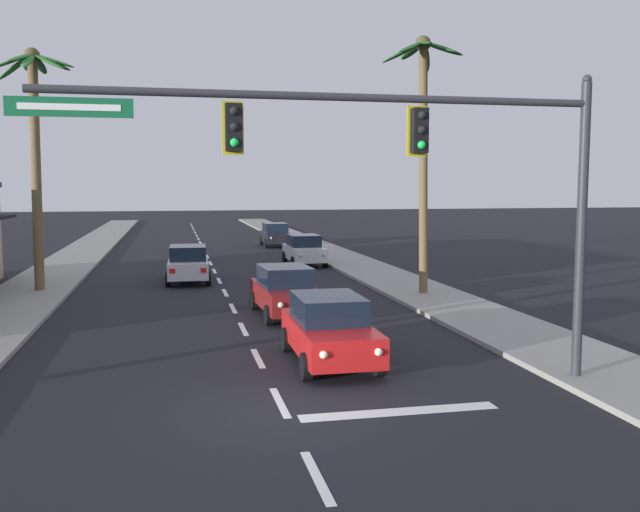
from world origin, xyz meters
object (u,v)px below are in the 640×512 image
Objects in this scene: sedan_parked_mid_kerb at (275,234)px; palm_right_second at (423,118)px; sedan_third_in_queue at (286,291)px; sedan_oncoming_far at (188,263)px; traffic_signal_mast at (419,159)px; sedan_lead_at_stop_bar at (329,329)px; sedan_parked_nearest_kerb at (304,250)px; palm_left_second at (35,127)px.

palm_right_second reaches higher than sedan_parked_mid_kerb.
sedan_third_in_queue and sedan_oncoming_far have the same top height.
sedan_parked_mid_kerb is at bearing 82.31° from sedan_third_in_queue.
traffic_signal_mast reaches higher than sedan_parked_mid_kerb.
traffic_signal_mast is 2.67× the size of sedan_lead_at_stop_bar.
sedan_parked_mid_kerb is 24.76m from palm_right_second.
sedan_lead_at_stop_bar is 0.44× the size of palm_right_second.
sedan_third_in_queue is 0.44× the size of palm_right_second.
sedan_third_in_queue is 15.01m from sedan_parked_nearest_kerb.
sedan_oncoming_far and sedan_parked_mid_kerb have the same top height.
traffic_signal_mast is 2.68× the size of sedan_parked_mid_kerb.
sedan_lead_at_stop_bar is at bearing -99.09° from sedan_parked_nearest_kerb.
sedan_parked_nearest_kerb is (6.47, 5.58, 0.00)m from sedan_oncoming_far.
traffic_signal_mast is 36.31m from sedan_parked_mid_kerb.
traffic_signal_mast reaches higher than sedan_third_in_queue.
sedan_oncoming_far is at bearing 145.72° from palm_right_second.
traffic_signal_mast is at bearing -93.66° from sedan_parked_mid_kerb.
sedan_oncoming_far is 8.54m from sedan_parked_nearest_kerb.
sedan_oncoming_far is (-3.05, 9.04, 0.00)m from sedan_third_in_queue.
sedan_third_in_queue is (-1.31, 9.22, -4.11)m from traffic_signal_mast.
traffic_signal_mast is 2.64× the size of sedan_third_in_queue.
sedan_oncoming_far is 8.65m from palm_left_second.
traffic_signal_mast is 19.28m from palm_left_second.
palm_left_second reaches higher than sedan_oncoming_far.
sedan_third_in_queue is at bearing 90.51° from sedan_lead_at_stop_bar.
traffic_signal_mast is 1.21× the size of palm_left_second.
palm_right_second reaches higher than sedan_oncoming_far.
traffic_signal_mast is at bearing -110.82° from palm_right_second.
sedan_lead_at_stop_bar is 21.29m from sedan_parked_nearest_kerb.
traffic_signal_mast is 24.28m from sedan_parked_nearest_kerb.
sedan_parked_mid_kerb is at bearing 69.41° from sedan_oncoming_far.
palm_right_second reaches higher than sedan_lead_at_stop_bar.
palm_left_second is at bearing -160.78° from sedan_oncoming_far.
sedan_oncoming_far is 1.01× the size of sedan_parked_mid_kerb.
palm_left_second reaches higher than sedan_third_in_queue.
sedan_parked_nearest_kerb is 0.44× the size of palm_right_second.
sedan_third_in_queue is 1.01× the size of sedan_parked_mid_kerb.
sedan_oncoming_far is at bearing -139.25° from sedan_parked_nearest_kerb.
traffic_signal_mast is at bearing -81.89° from sedan_third_in_queue.
sedan_third_in_queue and sedan_parked_nearest_kerb have the same top height.
traffic_signal_mast reaches higher than sedan_oncoming_far.
sedan_third_in_queue is at bearing -103.17° from sedan_parked_nearest_kerb.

